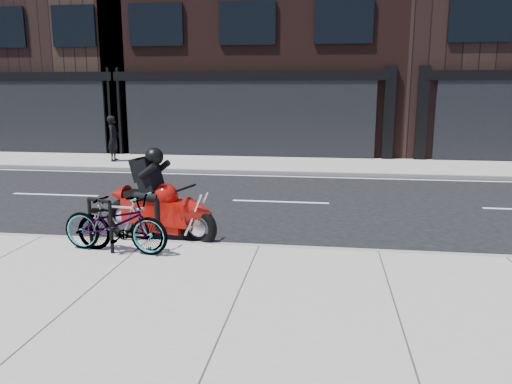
# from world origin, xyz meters

# --- Properties ---
(ground) EXTENTS (120.00, 120.00, 0.00)m
(ground) POSITION_xyz_m (0.00, 0.00, 0.00)
(ground) COLOR black
(ground) RESTS_ON ground
(sidewalk_near) EXTENTS (60.00, 6.00, 0.13)m
(sidewalk_near) POSITION_xyz_m (0.00, -5.00, 0.07)
(sidewalk_near) COLOR gray
(sidewalk_near) RESTS_ON ground
(sidewalk_far) EXTENTS (60.00, 3.50, 0.13)m
(sidewalk_far) POSITION_xyz_m (0.00, 7.75, 0.07)
(sidewalk_far) COLOR gray
(sidewalk_far) RESTS_ON ground
(building_midwest) EXTENTS (10.00, 10.00, 12.00)m
(building_midwest) POSITION_xyz_m (-12.00, 14.50, 6.00)
(building_midwest) COLOR black
(building_midwest) RESTS_ON ground
(bike_rack) EXTENTS (0.50, 0.23, 0.89)m
(bike_rack) POSITION_xyz_m (-2.55, -2.60, 0.65)
(bike_rack) COLOR black
(bike_rack) RESTS_ON sidewalk_near
(bicycle_front) EXTENTS (1.93, 0.86, 0.98)m
(bicycle_front) POSITION_xyz_m (-2.29, -2.60, 0.62)
(bicycle_front) COLOR gray
(bicycle_front) RESTS_ON sidewalk_near
(bicycle_rear) EXTENTS (1.59, 0.57, 0.94)m
(bicycle_rear) POSITION_xyz_m (-2.21, -2.60, 0.60)
(bicycle_rear) COLOR gray
(bicycle_rear) RESTS_ON sidewalk_near
(motorcycle) EXTENTS (2.31, 1.01, 1.75)m
(motorcycle) POSITION_xyz_m (-1.79, -1.63, 0.71)
(motorcycle) COLOR black
(motorcycle) RESTS_ON ground
(pedestrian) EXTENTS (0.47, 0.65, 1.67)m
(pedestrian) POSITION_xyz_m (-6.68, 7.38, 0.96)
(pedestrian) COLOR black
(pedestrian) RESTS_ON sidewalk_far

